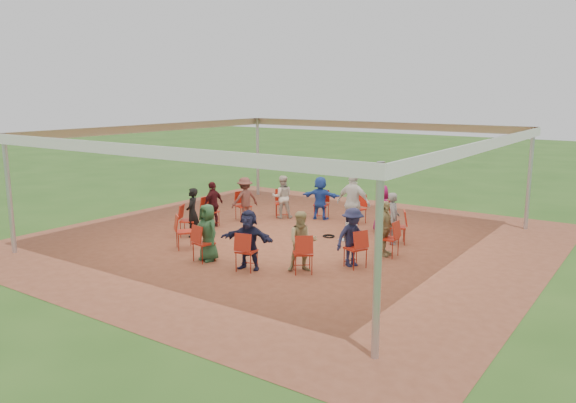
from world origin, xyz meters
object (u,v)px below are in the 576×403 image
Objects in this scene: chair_13 at (303,253)px; person_seated_11 at (302,242)px; person_seated_2 at (393,218)px; person_seated_9 at (208,232)px; person_seated_0 at (352,237)px; person_seated_4 at (320,198)px; chair_3 at (385,217)px; person_seated_3 at (381,209)px; chair_2 at (398,227)px; chair_6 at (282,204)px; standing_person at (353,203)px; chair_9 at (189,221)px; person_seated_6 at (245,199)px; chair_11 at (204,243)px; person_seated_7 at (213,204)px; person_seated_1 at (384,228)px; chair_4 at (358,209)px; chair_5 at (321,205)px; cable_coil at (329,236)px; person_seated_8 at (192,212)px; person_seated_5 at (282,197)px; chair_0 at (355,249)px; chair_7 at (243,206)px; chair_8 at (210,212)px; chair_10 at (184,232)px; laptop at (348,237)px; person_seated_10 at (249,240)px.

person_seated_11 is (-0.08, 0.09, 0.24)m from chair_13.
person_seated_9 is at bearing 115.71° from person_seated_2.
person_seated_0 is 4.96m from person_seated_4.
chair_3 is at bearing 37.04° from person_seated_0.
chair_2 is at bearing 172.49° from person_seated_3.
person_seated_9 is (-2.27, -4.99, 0.24)m from chair_3.
standing_person reaches higher than chair_6.
chair_9 is 1.00× the size of chair_13.
chair_13 is 0.65× the size of person_seated_6.
chair_2 is at bearing 64.29° from chair_11.
chair_3 is at bearing 116.30° from person_seated_7.
person_seated_6 is at bearing 128.57° from person_seated_9.
person_seated_1 is at bearing 128.57° from person_seated_4.
person_seated_3 reaches higher than chair_9.
chair_13 is (1.28, -5.01, 0.00)m from chair_4.
chair_6 is at bearing 63.70° from person_seated_1.
standing_person reaches higher than person_seated_0.
person_seated_4 reaches higher than chair_5.
cable_coil is (1.39, -1.80, -0.67)m from person_seated_4.
chair_3 is 0.65× the size of person_seated_4.
person_seated_8 is at bearing 64.87° from chair_4.
person_seated_5 is (-1.06, -0.68, 0.24)m from chair_5.
chair_0 is 0.65× the size of person_seated_8.
chair_0 is at bearing -46.94° from cable_coil.
chair_7 is 1.00× the size of chair_8.
chair_6 is 1.00× the size of chair_9.
person_seated_2 is at bearing 64.29° from person_seated_9.
chair_10 is 2.26× the size of cable_coil.
laptop is (5.24, -0.99, 0.20)m from chair_8.
person_seated_9 is (2.33, -2.62, 0.24)m from chair_8.
chair_5 is at bearing 141.43° from chair_8.
person_seated_7 is at bearing 77.14° from person_seated_2.
person_seated_11 is at bearing 90.00° from chair_13.
person_seated_0 reaches higher than chair_6.
standing_person reaches higher than person_seated_5.
person_seated_11 is 3.23m from cable_coil.
person_seated_1 reaches higher than chair_11.
chair_8 is 3.72m from cable_coil.
person_seated_11 reaches higher than chair_5.
person_seated_9 is (1.97, -3.83, 0.00)m from person_seated_6.
chair_3 is at bearing 63.70° from person_seated_10.
chair_11 is 3.51m from person_seated_7.
chair_3 is 1.00× the size of chair_4.
chair_8 is at bearing 23.18° from person_seated_5.
chair_11 is (1.99, -1.50, 0.00)m from chair_9.
chair_4 is 2.45m from person_seated_2.
chair_8 is at bearing 115.71° from chair_13.
chair_9 is 2.45m from person_seated_6.
person_seated_6 is 3.29m from cable_coil.
chair_6 is 1.00× the size of chair_10.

